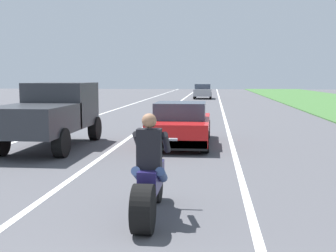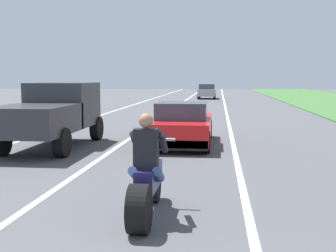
% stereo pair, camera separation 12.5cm
% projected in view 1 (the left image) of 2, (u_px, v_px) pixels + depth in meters
% --- Properties ---
extents(lane_stripe_left_solid, '(0.14, 120.00, 0.01)m').
position_uv_depth(lane_stripe_left_solid, '(87.00, 119.00, 22.78)').
color(lane_stripe_left_solid, white).
rests_on(lane_stripe_left_solid, ground).
extents(lane_stripe_right_solid, '(0.14, 120.00, 0.01)m').
position_uv_depth(lane_stripe_right_solid, '(225.00, 120.00, 22.03)').
color(lane_stripe_right_solid, white).
rests_on(lane_stripe_right_solid, ground).
extents(lane_stripe_centre_dashed, '(0.14, 120.00, 0.01)m').
position_uv_depth(lane_stripe_centre_dashed, '(155.00, 119.00, 22.40)').
color(lane_stripe_centre_dashed, white).
rests_on(lane_stripe_centre_dashed, ground).
extents(motorcycle_with_rider, '(0.70, 2.21, 1.62)m').
position_uv_depth(motorcycle_with_rider, '(149.00, 181.00, 6.53)').
color(motorcycle_with_rider, black).
rests_on(motorcycle_with_rider, ground).
extents(sports_car_red, '(1.84, 4.30, 1.37)m').
position_uv_depth(sports_car_red, '(181.00, 125.00, 13.93)').
color(sports_car_red, red).
rests_on(sports_car_red, ground).
extents(pickup_truck_left_lane_dark_grey, '(2.02, 4.80, 1.98)m').
position_uv_depth(pickup_truck_left_lane_dark_grey, '(51.00, 112.00, 13.29)').
color(pickup_truck_left_lane_dark_grey, '#2D3035').
rests_on(pickup_truck_left_lane_dark_grey, ground).
extents(distant_car_far_ahead, '(1.80, 4.00, 1.50)m').
position_uv_depth(distant_car_far_ahead, '(203.00, 91.00, 44.36)').
color(distant_car_far_ahead, '#99999E').
rests_on(distant_car_far_ahead, ground).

